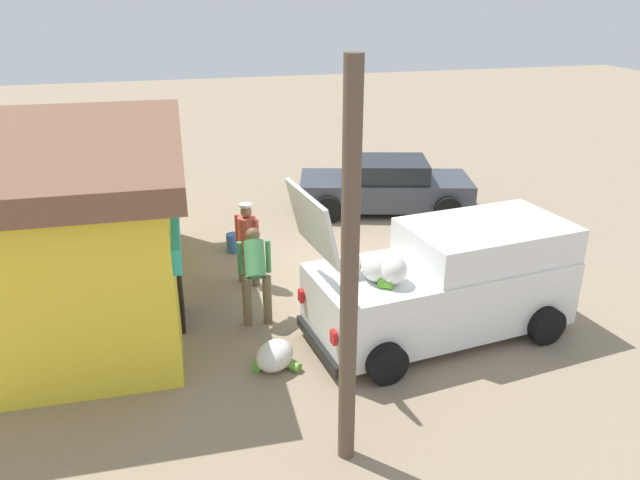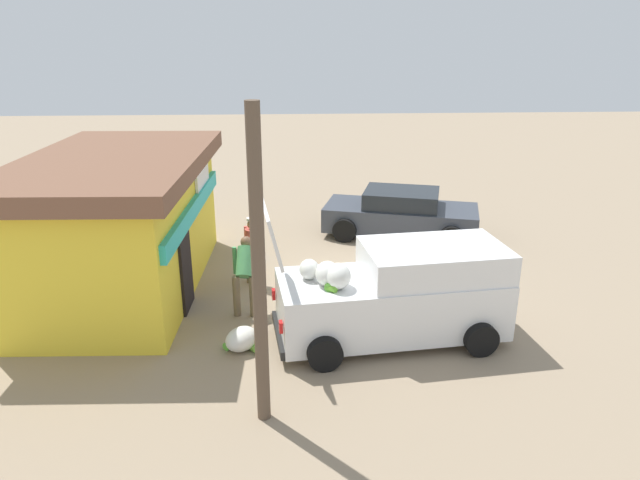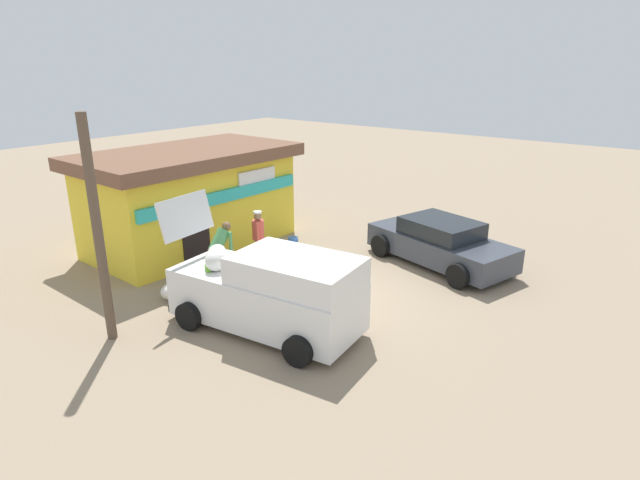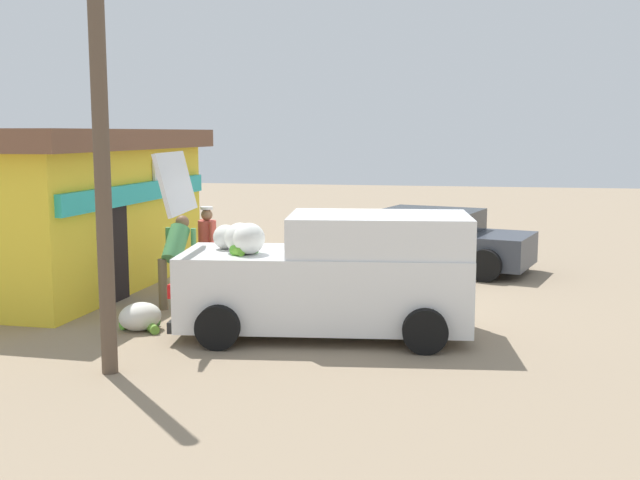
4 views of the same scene
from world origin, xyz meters
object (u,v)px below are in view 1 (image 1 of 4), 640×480
Objects in this scene: vendor_standing at (247,239)px; paint_bucket at (234,243)px; unloaded_banana_pile at (275,356)px; delivery_van at (448,281)px; storefront_bar at (80,221)px; parked_sedan at (385,186)px; customer_bending at (255,269)px.

vendor_standing is 1.76m from paint_bucket.
paint_bucket is at bearing 0.21° from unloaded_banana_pile.
storefront_bar is at bearing 65.60° from delivery_van.
parked_sedan is 7.48m from unloaded_banana_pile.
storefront_bar is 4.30m from unloaded_banana_pile.
storefront_bar is at bearing 115.44° from parked_sedan.
paint_bucket is (1.61, 0.09, -0.72)m from vendor_standing.
parked_sedan is at bearing -11.22° from delivery_van.
delivery_van is at bearing -132.25° from vendor_standing.
paint_bucket is (4.21, 2.95, -0.71)m from delivery_van.
paint_bucket is (-1.70, 4.12, -0.43)m from parked_sedan.
delivery_van is at bearing -144.95° from paint_bucket.
parked_sedan is 5.51× the size of unloaded_banana_pile.
delivery_van reaches higher than unloaded_banana_pile.
paint_bucket is (1.60, -2.80, -1.37)m from storefront_bar.
storefront_bar is 4.15× the size of vendor_standing.
delivery_van is 5.51× the size of unloaded_banana_pile.
storefront_bar is at bearing 119.69° from paint_bucket.
unloaded_banana_pile is 2.08× the size of paint_bucket.
paint_bucket is (3.01, 0.01, -0.75)m from customer_bending.
unloaded_banana_pile is at bearing -179.66° from customer_bending.
delivery_van is 3.04m from unloaded_banana_pile.
storefront_bar is 3.20m from customer_bending.
customer_bending is at bearing 67.83° from delivery_van.
unloaded_banana_pile is (-2.94, -2.82, -1.37)m from storefront_bar.
unloaded_banana_pile is (-2.93, 0.07, -0.72)m from vendor_standing.
customer_bending is 1.70m from unloaded_banana_pile.
storefront_bar is at bearing 89.84° from vendor_standing.
customer_bending is at bearing 0.34° from unloaded_banana_pile.
unloaded_banana_pile is at bearing 146.63° from parked_sedan.
storefront_bar is 16.73× the size of paint_bucket.
storefront_bar is 3.50m from paint_bucket.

